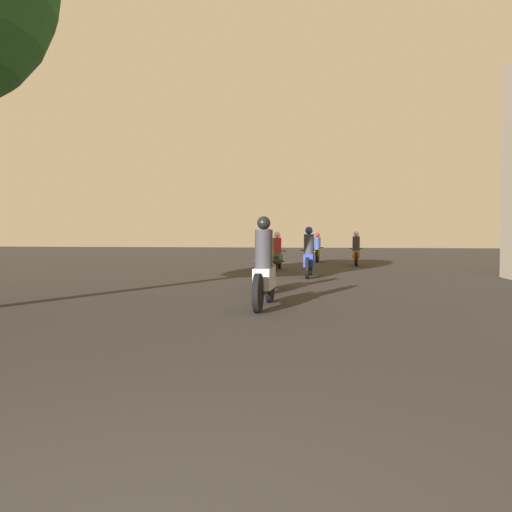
% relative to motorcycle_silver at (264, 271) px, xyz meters
% --- Properties ---
extents(motorcycle_silver, '(0.60, 2.05, 1.65)m').
position_rel_motorcycle_silver_xyz_m(motorcycle_silver, '(0.00, 0.00, 0.00)').
color(motorcycle_silver, black).
rests_on(motorcycle_silver, ground_plane).
extents(motorcycle_red, '(0.60, 2.06, 1.49)m').
position_rel_motorcycle_silver_xyz_m(motorcycle_red, '(-0.36, 2.64, -0.06)').
color(motorcycle_red, black).
rests_on(motorcycle_red, ground_plane).
extents(motorcycle_blue, '(0.60, 2.07, 1.61)m').
position_rel_motorcycle_silver_xyz_m(motorcycle_blue, '(0.32, 7.11, -0.01)').
color(motorcycle_blue, black).
rests_on(motorcycle_blue, ground_plane).
extents(motorcycle_green, '(0.60, 1.88, 1.50)m').
position_rel_motorcycle_silver_xyz_m(motorcycle_green, '(-1.13, 10.30, -0.06)').
color(motorcycle_green, black).
rests_on(motorcycle_green, ground_plane).
extents(motorcycle_orange, '(0.60, 2.04, 1.56)m').
position_rel_motorcycle_silver_xyz_m(motorcycle_orange, '(1.96, 13.85, -0.03)').
color(motorcycle_orange, black).
rests_on(motorcycle_orange, ground_plane).
extents(motorcycle_yellow, '(0.60, 1.92, 1.52)m').
position_rel_motorcycle_silver_xyz_m(motorcycle_yellow, '(0.06, 17.13, -0.05)').
color(motorcycle_yellow, black).
rests_on(motorcycle_yellow, ground_plane).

